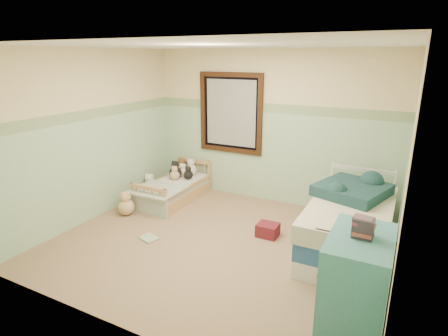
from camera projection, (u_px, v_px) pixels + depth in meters
The scene contains 30 objects.
floor at pixel (218, 244), 4.89m from camera, with size 4.20×3.60×0.02m, color #8E7457.
ceiling at pixel (217, 44), 4.15m from camera, with size 4.20×3.60×0.02m, color white.
wall_back at pixel (270, 128), 6.05m from camera, with size 4.20×0.04×2.50m, color beige.
wall_front at pixel (113, 201), 2.99m from camera, with size 4.20×0.04×2.50m, color beige.
wall_left at pixel (93, 136), 5.44m from camera, with size 0.04×3.60×2.50m, color beige.
wall_right at pixel (407, 177), 3.60m from camera, with size 0.04×3.60×2.50m, color beige.
wainscot_mint at pixel (268, 158), 6.18m from camera, with size 4.20×0.01×1.50m, color #A5CDA7.
border_strip at pixel (270, 108), 5.94m from camera, with size 4.20×0.01×0.15m, color #3C703C.
window_frame at pixel (230, 113), 6.27m from camera, with size 1.16×0.06×1.36m, color black.
window_blinds at pixel (231, 113), 6.28m from camera, with size 0.92×0.01×1.12m, color #B5B5B1.
toddler_bed_frame at pixel (174, 194), 6.38m from camera, with size 0.71×1.41×0.18m, color tan.
toddler_mattress at pixel (173, 186), 6.34m from camera, with size 0.65×1.35×0.12m, color silver.
patchwork_quilt at pixel (157, 190), 5.94m from camera, with size 0.77×0.71×0.03m, color #81A5CC.
plush_bed_brown at pixel (182, 168), 6.78m from camera, with size 0.20×0.20×0.20m, color brown.
plush_bed_white at pixel (191, 170), 6.70m from camera, with size 0.20×0.20×0.20m, color silver.
plush_bed_tan at pixel (177, 172), 6.58m from camera, with size 0.18×0.18×0.18m, color #DAAE7C.
plush_bed_dark at pixel (188, 175), 6.48m from camera, with size 0.16×0.16×0.16m, color black.
plush_floor_cream at pixel (150, 187), 6.59m from camera, with size 0.26×0.26×0.26m, color white.
plush_floor_tan at pixel (126, 207), 5.74m from camera, with size 0.25×0.25×0.25m, color #DAAE7C.
twin_bed_frame at pixel (347, 244), 4.65m from camera, with size 0.91×1.81×0.22m, color white.
twin_boxspring at pixel (349, 228), 4.59m from camera, with size 0.91×1.81×0.22m, color navy.
twin_mattress at pixel (351, 212), 4.52m from camera, with size 0.94×1.85×0.22m, color beige.
teal_blanket at pixel (352, 190), 4.75m from camera, with size 0.77×0.82×0.14m, color black.
dresser at pixel (357, 280), 3.35m from camera, with size 0.54×0.87×0.87m, color teal.
book_stack at pixel (363, 228), 3.19m from camera, with size 0.18×0.14×0.18m, color #48272C.
red_pillow at pixel (268, 230), 5.07m from camera, with size 0.28×0.25×0.18m, color maroon.
floor_book at pixel (149, 238), 5.01m from camera, with size 0.25×0.19×0.02m, color #DBD143.
extra_plush_0 at pixel (183, 172), 6.65m from camera, with size 0.16×0.16×0.16m, color white.
extra_plush_1 at pixel (175, 172), 6.51m from camera, with size 0.22×0.22×0.22m, color black.
extra_plush_2 at pixel (175, 175), 6.45m from camera, with size 0.17×0.17×0.17m, color #DAAE7C.
Camera 1 is at (2.08, -3.86, 2.38)m, focal length 29.57 mm.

